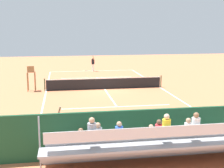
{
  "coord_description": "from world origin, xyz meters",
  "views": [
    {
      "loc": [
        3.64,
        26.25,
        5.51
      ],
      "look_at": [
        0.0,
        4.0,
        1.2
      ],
      "focal_mm": 49.79,
      "sensor_mm": 36.0,
      "label": 1
    }
  ],
  "objects": [
    {
      "name": "tennis_racket",
      "position": [
        0.97,
        -11.23,
        0.01
      ],
      "size": [
        0.59,
        0.37,
        0.03
      ],
      "color": "black",
      "rests_on": "ground"
    },
    {
      "name": "backdrop_wall",
      "position": [
        0.0,
        14.0,
        1.0
      ],
      "size": [
        18.0,
        0.16,
        2.0
      ],
      "primitive_type": "cube",
      "color": "#1E4C2D",
      "rests_on": "ground"
    },
    {
      "name": "tennis_net",
      "position": [
        0.0,
        0.0,
        0.5
      ],
      "size": [
        10.3,
        0.1,
        1.07
      ],
      "color": "black",
      "rests_on": "ground"
    },
    {
      "name": "line_judge",
      "position": [
        3.89,
        12.84,
        1.02
      ],
      "size": [
        0.44,
        0.56,
        1.93
      ],
      "color": "#232328",
      "rests_on": "ground"
    },
    {
      "name": "equipment_bag",
      "position": [
        0.3,
        13.4,
        0.18
      ],
      "size": [
        0.9,
        0.36,
        0.36
      ],
      "primitive_type": "cube",
      "color": "#B22D2D",
      "rests_on": "ground"
    },
    {
      "name": "courtside_bench",
      "position": [
        -1.61,
        13.27,
        0.56
      ],
      "size": [
        1.8,
        0.4,
        0.93
      ],
      "color": "#234C2D",
      "rests_on": "ground"
    },
    {
      "name": "court_line_markings",
      "position": [
        0.0,
        -0.04,
        0.0
      ],
      "size": [
        10.1,
        22.2,
        0.01
      ],
      "color": "white",
      "rests_on": "ground"
    },
    {
      "name": "ground_plane",
      "position": [
        0.0,
        0.0,
        0.0
      ],
      "size": [
        60.0,
        60.0,
        0.0
      ],
      "primitive_type": "plane",
      "color": "#CC7047"
    },
    {
      "name": "tennis_player",
      "position": [
        -0.1,
        -10.76,
        1.02
      ],
      "size": [
        0.4,
        0.55,
        1.93
      ],
      "color": "white",
      "rests_on": "ground"
    },
    {
      "name": "tennis_ball_far",
      "position": [
        -2.36,
        -7.37,
        0.03
      ],
      "size": [
        0.07,
        0.07,
        0.07
      ],
      "primitive_type": "sphere",
      "color": "#CCDB33",
      "rests_on": "ground"
    },
    {
      "name": "bleacher_stand",
      "position": [
        0.08,
        15.39,
        0.99
      ],
      "size": [
        9.06,
        2.4,
        2.48
      ],
      "color": "#9EA0A5",
      "rests_on": "ground"
    },
    {
      "name": "umpire_chair",
      "position": [
        6.2,
        -0.24,
        1.31
      ],
      "size": [
        0.67,
        0.67,
        2.14
      ],
      "color": "olive",
      "rests_on": "ground"
    },
    {
      "name": "tennis_ball_near",
      "position": [
        0.91,
        -7.22,
        0.03
      ],
      "size": [
        0.07,
        0.07,
        0.07
      ],
      "primitive_type": "sphere",
      "color": "#CCDB33",
      "rests_on": "ground"
    }
  ]
}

